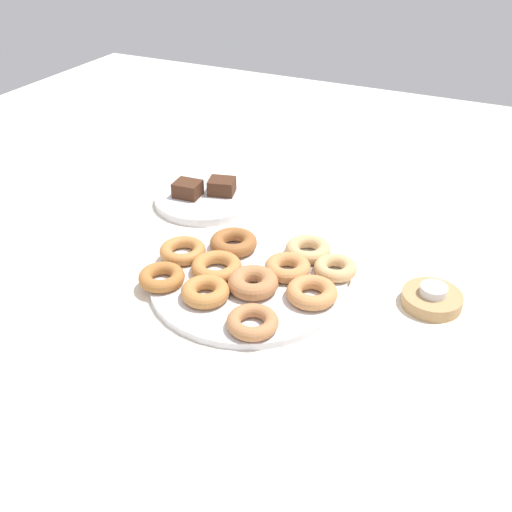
# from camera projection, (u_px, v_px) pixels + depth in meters

# --- Properties ---
(ground_plane) EXTENTS (2.40, 2.40, 0.00)m
(ground_plane) POSITION_uv_depth(u_px,v_px,m) (249.00, 285.00, 1.04)
(ground_plane) COLOR beige
(donut_plate) EXTENTS (0.34, 0.34, 0.01)m
(donut_plate) POSITION_uv_depth(u_px,v_px,m) (249.00, 282.00, 1.04)
(donut_plate) COLOR silver
(donut_plate) RESTS_ON ground_plane
(donut_0) EXTENTS (0.11, 0.11, 0.03)m
(donut_0) POSITION_uv_depth(u_px,v_px,m) (205.00, 292.00, 0.98)
(donut_0) COLOR #BC7A3D
(donut_0) RESTS_ON donut_plate
(donut_1) EXTENTS (0.11, 0.11, 0.03)m
(donut_1) POSITION_uv_depth(u_px,v_px,m) (288.00, 267.00, 1.04)
(donut_1) COLOR #C6844C
(donut_1) RESTS_ON donut_plate
(donut_2) EXTENTS (0.09, 0.09, 0.02)m
(donut_2) POSITION_uv_depth(u_px,v_px,m) (252.00, 322.00, 0.91)
(donut_2) COLOR #B27547
(donut_2) RESTS_ON donut_plate
(donut_3) EXTENTS (0.09, 0.09, 0.02)m
(donut_3) POSITION_uv_depth(u_px,v_px,m) (162.00, 277.00, 1.02)
(donut_3) COLOR #AD6B33
(donut_3) RESTS_ON donut_plate
(donut_4) EXTENTS (0.11, 0.11, 0.03)m
(donut_4) POSITION_uv_depth(u_px,v_px,m) (233.00, 243.00, 1.11)
(donut_4) COLOR #995B2D
(donut_4) RESTS_ON donut_plate
(donut_5) EXTENTS (0.11, 0.11, 0.02)m
(donut_5) POSITION_uv_depth(u_px,v_px,m) (308.00, 249.00, 1.09)
(donut_5) COLOR tan
(donut_5) RESTS_ON donut_plate
(donut_6) EXTENTS (0.11, 0.11, 0.03)m
(donut_6) POSITION_uv_depth(u_px,v_px,m) (217.00, 267.00, 1.04)
(donut_6) COLOR #BC7A3D
(donut_6) RESTS_ON donut_plate
(donut_7) EXTENTS (0.09, 0.09, 0.03)m
(donut_7) POSITION_uv_depth(u_px,v_px,m) (312.00, 292.00, 0.98)
(donut_7) COLOR #C6844C
(donut_7) RESTS_ON donut_plate
(donut_8) EXTENTS (0.11, 0.11, 0.02)m
(donut_8) POSITION_uv_depth(u_px,v_px,m) (335.00, 268.00, 1.04)
(donut_8) COLOR tan
(donut_8) RESTS_ON donut_plate
(donut_9) EXTENTS (0.10, 0.10, 0.02)m
(donut_9) POSITION_uv_depth(u_px,v_px,m) (183.00, 251.00, 1.09)
(donut_9) COLOR #BC7A3D
(donut_9) RESTS_ON donut_plate
(donut_10) EXTENTS (0.11, 0.11, 0.03)m
(donut_10) POSITION_uv_depth(u_px,v_px,m) (253.00, 283.00, 1.00)
(donut_10) COLOR #B27547
(donut_10) RESTS_ON donut_plate
(cake_plate) EXTENTS (0.22, 0.22, 0.02)m
(cake_plate) POSITION_uv_depth(u_px,v_px,m) (205.00, 199.00, 1.29)
(cake_plate) COLOR silver
(cake_plate) RESTS_ON ground_plane
(brownie_near) EXTENTS (0.06, 0.05, 0.03)m
(brownie_near) POSITION_uv_depth(u_px,v_px,m) (188.00, 189.00, 1.28)
(brownie_near) COLOR #472819
(brownie_near) RESTS_ON cake_plate
(brownie_far) EXTENTS (0.07, 0.06, 0.03)m
(brownie_far) POSITION_uv_depth(u_px,v_px,m) (222.00, 186.00, 1.29)
(brownie_far) COLOR #472819
(brownie_far) RESTS_ON cake_plate
(candle_holder) EXTENTS (0.10, 0.10, 0.02)m
(candle_holder) POSITION_uv_depth(u_px,v_px,m) (432.00, 299.00, 0.99)
(candle_holder) COLOR tan
(candle_holder) RESTS_ON ground_plane
(tealight) EXTENTS (0.04, 0.04, 0.01)m
(tealight) POSITION_uv_depth(u_px,v_px,m) (434.00, 290.00, 0.97)
(tealight) COLOR silver
(tealight) RESTS_ON candle_holder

